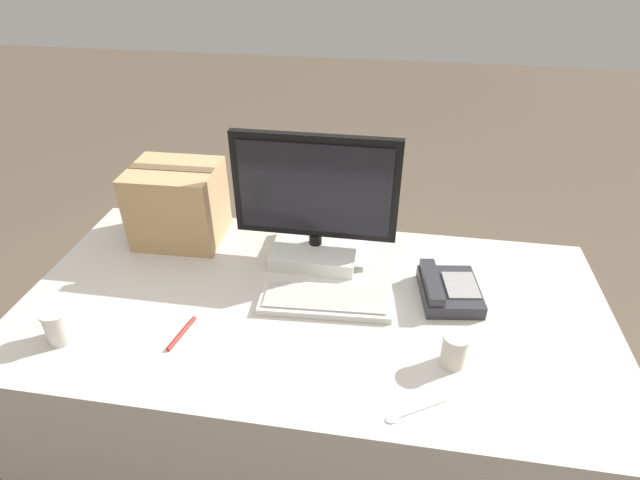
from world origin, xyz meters
TOP-DOWN VIEW (x-y plane):
  - ground_plane at (0.00, 0.00)m, footprint 12.00×12.00m
  - office_desk at (0.00, 0.00)m, footprint 1.80×0.90m
  - monitor at (-0.03, 0.25)m, footprint 0.54×0.24m
  - keyboard at (0.04, -0.00)m, footprint 0.41×0.17m
  - desk_phone at (0.41, 0.09)m, footprint 0.20×0.24m
  - paper_cup_left at (-0.67, -0.26)m, footprint 0.09×0.09m
  - paper_cup_right at (0.41, -0.18)m, footprint 0.07×0.07m
  - spoon at (0.29, -0.37)m, footprint 0.15×0.10m
  - cardboard_box at (-0.54, 0.29)m, footprint 0.31×0.26m
  - pen_marker at (-0.34, -0.20)m, footprint 0.04×0.14m

SIDE VIEW (x-z plane):
  - ground_plane at x=0.00m, z-range 0.00..0.00m
  - office_desk at x=0.00m, z-range 0.00..0.72m
  - spoon at x=0.29m, z-range 0.72..0.72m
  - pen_marker at x=-0.34m, z-range 0.72..0.73m
  - keyboard at x=0.04m, z-range 0.72..0.74m
  - desk_phone at x=0.41m, z-range 0.71..0.78m
  - paper_cup_right at x=0.41m, z-range 0.72..0.82m
  - paper_cup_left at x=-0.67m, z-range 0.72..0.82m
  - cardboard_box at x=-0.54m, z-range 0.72..1.00m
  - monitor at x=-0.03m, z-range 0.67..1.12m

